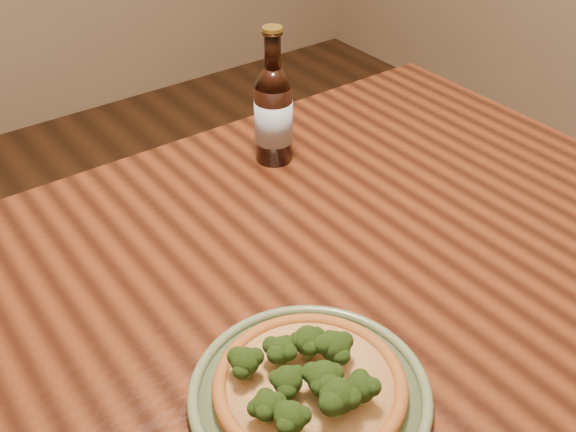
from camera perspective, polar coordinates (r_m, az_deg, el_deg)
table at (r=1.03m, az=-4.59°, el=-10.98°), size 1.60×0.90×0.75m
plate at (r=0.84m, az=1.85°, el=-14.77°), size 0.29×0.29×0.02m
pizza at (r=0.82m, az=1.83°, el=-14.04°), size 0.23×0.23×0.07m
beer_bottle at (r=1.23m, az=-1.24°, el=8.68°), size 0.07×0.07×0.25m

